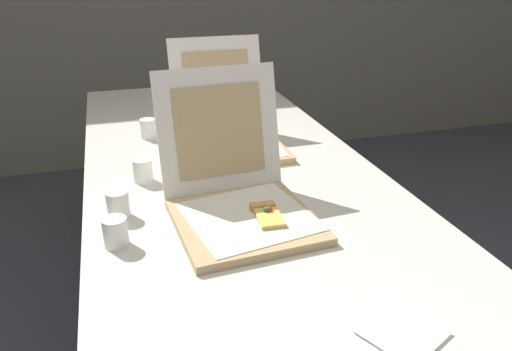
{
  "coord_description": "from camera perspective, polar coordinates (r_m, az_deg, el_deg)",
  "views": [
    {
      "loc": [
        -0.33,
        -0.74,
        1.36
      ],
      "look_at": [
        0.02,
        0.45,
        0.81
      ],
      "focal_mm": 35.26,
      "sensor_mm": 36.0,
      "label": 1
    }
  ],
  "objects": [
    {
      "name": "pizza_box_front",
      "position": [
        1.25,
        -1.85,
        -2.71
      ],
      "size": [
        0.36,
        0.43,
        0.35
      ],
      "rotation": [
        0.0,
        0.0,
        0.07
      ],
      "color": "tan",
      "rests_on": "table"
    },
    {
      "name": "cup_white_mid",
      "position": [
        1.49,
        -12.72,
        0.56
      ],
      "size": [
        0.06,
        0.06,
        0.07
      ],
      "primitive_type": "cylinder",
      "color": "white",
      "rests_on": "table"
    },
    {
      "name": "cup_white_near_left",
      "position": [
        1.19,
        -15.67,
        -6.21
      ],
      "size": [
        0.06,
        0.06,
        0.07
      ],
      "primitive_type": "cylinder",
      "color": "white",
      "rests_on": "table"
    },
    {
      "name": "table",
      "position": [
        1.55,
        -2.49,
        -1.25
      ],
      "size": [
        0.88,
        2.25,
        0.75
      ],
      "color": "silver",
      "rests_on": "ground"
    },
    {
      "name": "pizza_box_middle",
      "position": [
        1.72,
        -3.08,
        4.87
      ],
      "size": [
        0.33,
        0.42,
        0.34
      ],
      "rotation": [
        0.0,
        0.0,
        0.01
      ],
      "color": "tan",
      "rests_on": "table"
    },
    {
      "name": "cup_white_near_center",
      "position": [
        1.31,
        -15.39,
        -3.16
      ],
      "size": [
        0.06,
        0.06,
        0.07
      ],
      "primitive_type": "cylinder",
      "color": "white",
      "rests_on": "table"
    },
    {
      "name": "napkin_pile",
      "position": [
        0.96,
        16.43,
        -16.71
      ],
      "size": [
        0.17,
        0.16,
        0.01
      ],
      "color": "white",
      "rests_on": "table"
    },
    {
      "name": "cup_white_far",
      "position": [
        1.85,
        -12.12,
        5.23
      ],
      "size": [
        0.06,
        0.06,
        0.07
      ],
      "primitive_type": "cylinder",
      "color": "white",
      "rests_on": "table"
    }
  ]
}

